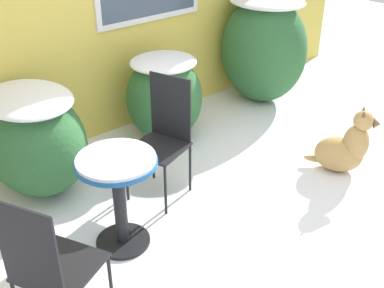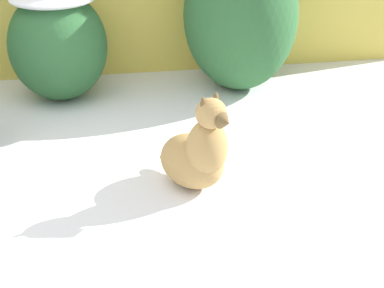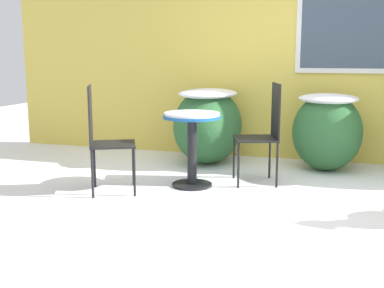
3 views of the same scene
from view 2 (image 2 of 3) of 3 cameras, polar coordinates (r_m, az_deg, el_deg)
shrub_middle at (r=5.07m, az=-12.90°, el=9.62°), size 0.82×0.79×0.92m
shrub_right at (r=5.17m, az=4.72°, el=12.73°), size 0.98×1.10×1.30m
dog at (r=3.65m, az=0.53°, el=-0.95°), size 0.54×0.59×0.67m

